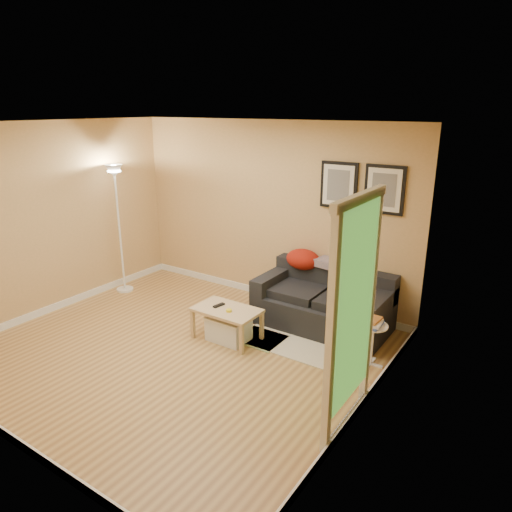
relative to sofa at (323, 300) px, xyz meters
name	(u,v)px	position (x,y,z in m)	size (l,w,h in m)	color
floor	(178,350)	(-1.13, -1.53, -0.38)	(4.50, 4.50, 0.00)	tan
ceiling	(165,124)	(-1.13, -1.53, 2.23)	(4.50, 4.50, 0.00)	white
wall_back	(269,213)	(-1.13, 0.47, 0.92)	(4.50, 4.50, 0.00)	tan
wall_left	(50,219)	(-3.38, -1.53, 0.92)	(4.00, 4.00, 0.00)	tan
wall_right	(366,288)	(1.12, -1.53, 0.92)	(4.00, 4.00, 0.00)	tan
baseboard_back	(268,293)	(-1.13, 0.46, -0.33)	(4.50, 0.02, 0.10)	white
baseboard_front	(17,442)	(-1.13, -3.52, -0.33)	(4.50, 0.02, 0.10)	white
baseboard_left	(63,304)	(-3.37, -1.53, -0.33)	(0.02, 4.00, 0.10)	white
baseboard_right	(356,412)	(1.11, -1.53, -0.33)	(0.02, 4.00, 0.10)	white
sofa	(323,300)	(0.00, 0.00, 0.00)	(1.70, 0.90, 0.75)	black
red_throw	(303,259)	(-0.45, 0.27, 0.40)	(0.48, 0.36, 0.28)	#9A240E
plaid_throw	(332,264)	(-0.03, 0.30, 0.41)	(0.42, 0.26, 0.10)	tan
framed_print_left	(339,185)	(-0.05, 0.45, 1.43)	(0.50, 0.04, 0.60)	black
framed_print_right	(384,190)	(0.55, 0.45, 1.43)	(0.50, 0.04, 0.60)	black
area_rug	(294,340)	(-0.11, -0.55, -0.37)	(1.25, 0.85, 0.01)	beige
green_runner	(255,337)	(-0.55, -0.75, -0.37)	(0.70, 0.50, 0.01)	#668C4C
coffee_table	(227,324)	(-0.82, -0.97, -0.17)	(0.81, 0.49, 0.40)	tan
remote_control	(219,305)	(-0.96, -0.96, 0.04)	(0.05, 0.16, 0.02)	black
tape_roll	(229,311)	(-0.75, -1.02, 0.04)	(0.07, 0.07, 0.03)	yellow
storage_bin	(229,328)	(-0.79, -0.98, -0.22)	(0.50, 0.37, 0.31)	white
side_table	(372,345)	(0.89, -0.57, -0.13)	(0.32, 0.32, 0.49)	white
book_stack	(372,322)	(0.87, -0.59, 0.16)	(0.20, 0.26, 0.08)	#3853A9
floor_lamp	(120,233)	(-3.13, -0.59, 0.56)	(0.26, 0.26, 1.97)	white
doorway	(352,322)	(1.07, -1.68, 0.65)	(0.12, 1.01, 2.13)	white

